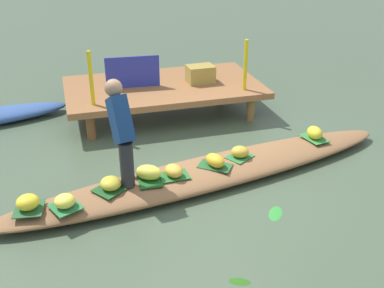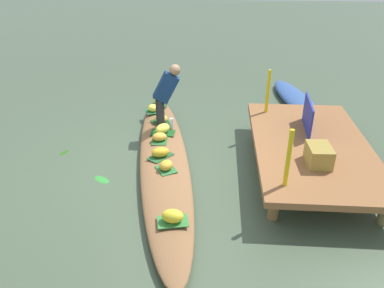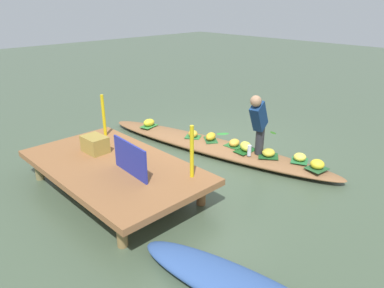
{
  "view_description": "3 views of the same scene",
  "coord_description": "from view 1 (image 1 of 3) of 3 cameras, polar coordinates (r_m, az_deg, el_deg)",
  "views": [
    {
      "loc": [
        -1.63,
        -4.85,
        3.02
      ],
      "look_at": [
        -0.09,
        0.47,
        0.29
      ],
      "focal_mm": 43.59,
      "sensor_mm": 36.0,
      "label": 1
    },
    {
      "loc": [
        5.33,
        0.83,
        3.32
      ],
      "look_at": [
        0.02,
        0.47,
        0.44
      ],
      "focal_mm": 35.27,
      "sensor_mm": 36.0,
      "label": 2
    },
    {
      "loc": [
        -4.64,
        5.08,
        2.97
      ],
      "look_at": [
        -0.03,
        0.59,
        0.33
      ],
      "focal_mm": 33.46,
      "sensor_mm": 36.0,
      "label": 3
    }
  ],
  "objects": [
    {
      "name": "leaf_mat_4",
      "position": [
        5.22,
        -15.21,
        -7.41
      ],
      "size": [
        0.39,
        0.41,
        0.01
      ],
      "primitive_type": "cube",
      "rotation": [
        0.0,
        0.0,
        2.01
      ],
      "color": "#276F3A",
      "rests_on": "vendor_boat"
    },
    {
      "name": "banana_bunch_7",
      "position": [
        5.56,
        -2.25,
        -3.28
      ],
      "size": [
        0.26,
        0.3,
        0.14
      ],
      "primitive_type": "ellipsoid",
      "rotation": [
        0.0,
        0.0,
        4.99
      ],
      "color": "gold",
      "rests_on": "vendor_boat"
    },
    {
      "name": "canal_water",
      "position": [
        5.94,
        2.11,
        -4.37
      ],
      "size": [
        40.0,
        40.0,
        0.0
      ],
      "primitive_type": "plane",
      "color": "#44553F",
      "rests_on": "ground"
    },
    {
      "name": "drifting_plant_1",
      "position": [
        4.47,
        5.83,
        -16.39
      ],
      "size": [
        0.23,
        0.18,
        0.01
      ],
      "primitive_type": "ellipsoid",
      "rotation": [
        0.0,
        0.0,
        2.73
      ],
      "color": "#265C16",
      "rests_on": "ground"
    },
    {
      "name": "vendor_person",
      "position": [
        5.25,
        -8.66,
        1.97
      ],
      "size": [
        0.27,
        0.52,
        1.2
      ],
      "color": "#28282D",
      "rests_on": "vendor_boat"
    },
    {
      "name": "vendor_boat",
      "position": [
        5.89,
        2.13,
        -3.51
      ],
      "size": [
        5.47,
        1.77,
        0.21
      ],
      "primitive_type": "ellipsoid",
      "rotation": [
        0.0,
        0.0,
        0.18
      ],
      "color": "brown",
      "rests_on": "ground"
    },
    {
      "name": "banana_bunch_0",
      "position": [
        5.39,
        -9.92,
        -4.75
      ],
      "size": [
        0.27,
        0.29,
        0.14
      ],
      "primitive_type": "ellipsoid",
      "rotation": [
        0.0,
        0.0,
        4.86
      ],
      "color": "gold",
      "rests_on": "vendor_boat"
    },
    {
      "name": "drifting_plant_0",
      "position": [
        5.38,
        10.19,
        -8.34
      ],
      "size": [
        0.29,
        0.33,
        0.01
      ],
      "primitive_type": "ellipsoid",
      "rotation": [
        0.0,
        0.0,
        0.98
      ],
      "color": "#308D33",
      "rests_on": "ground"
    },
    {
      "name": "leaf_mat_0",
      "position": [
        5.43,
        -9.86,
        -5.39
      ],
      "size": [
        0.47,
        0.46,
        0.01
      ],
      "primitive_type": "cube",
      "rotation": [
        0.0,
        0.0,
        0.62
      ],
      "color": "#1C4F22",
      "rests_on": "vendor_boat"
    },
    {
      "name": "banana_bunch_6",
      "position": [
        6.72,
        14.79,
        1.36
      ],
      "size": [
        0.2,
        0.28,
        0.17
      ],
      "primitive_type": "ellipsoid",
      "rotation": [
        0.0,
        0.0,
        1.53
      ],
      "color": "yellow",
      "rests_on": "vendor_boat"
    },
    {
      "name": "banana_bunch_2",
      "position": [
        5.26,
        -19.46,
        -6.73
      ],
      "size": [
        0.26,
        0.25,
        0.17
      ],
      "primitive_type": "ellipsoid",
      "rotation": [
        0.0,
        0.0,
        0.1
      ],
      "color": "yellow",
      "rests_on": "vendor_boat"
    },
    {
      "name": "leaf_mat_6",
      "position": [
        6.75,
        14.71,
        0.72
      ],
      "size": [
        0.32,
        0.43,
        0.01
      ],
      "primitive_type": "cube",
      "rotation": [
        0.0,
        0.0,
        1.77
      ],
      "color": "#337D37",
      "rests_on": "vendor_boat"
    },
    {
      "name": "leaf_mat_7",
      "position": [
        5.6,
        -2.23,
        -3.91
      ],
      "size": [
        0.37,
        0.28,
        0.01
      ],
      "primitive_type": "cube",
      "rotation": [
        0.0,
        0.0,
        0.05
      ],
      "color": "#26662B",
      "rests_on": "vendor_boat"
    },
    {
      "name": "banana_bunch_4",
      "position": [
        5.18,
        -15.3,
        -6.75
      ],
      "size": [
        0.29,
        0.29,
        0.15
      ],
      "primitive_type": "ellipsoid",
      "rotation": [
        0.0,
        0.0,
        5.87
      ],
      "color": "#F3E44E",
      "rests_on": "vendor_boat"
    },
    {
      "name": "water_bottle",
      "position": [
        5.6,
        -7.52,
        -2.93
      ],
      "size": [
        0.08,
        0.08,
        0.21
      ],
      "primitive_type": "cylinder",
      "color": "silver",
      "rests_on": "vendor_boat"
    },
    {
      "name": "market_banner",
      "position": [
        7.64,
        -7.28,
        8.72
      ],
      "size": [
        0.87,
        0.09,
        0.51
      ],
      "primitive_type": "cube",
      "rotation": [
        0.0,
        0.0,
        -0.07
      ],
      "color": "#262F94",
      "rests_on": "dock_platform"
    },
    {
      "name": "leaf_mat_2",
      "position": [
        5.3,
        -19.33,
        -7.47
      ],
      "size": [
        0.34,
        0.37,
        0.01
      ],
      "primitive_type": "cube",
      "rotation": [
        0.0,
        0.0,
        1.44
      ],
      "color": "#25562D",
      "rests_on": "vendor_boat"
    },
    {
      "name": "dock_platform",
      "position": [
        7.83,
        -3.52,
        6.85
      ],
      "size": [
        3.2,
        1.8,
        0.49
      ],
      "color": "#8F5C36",
      "rests_on": "ground"
    },
    {
      "name": "leaf_mat_3",
      "position": [
        6.05,
        5.86,
        -1.57
      ],
      "size": [
        0.4,
        0.38,
        0.01
      ],
      "primitive_type": "cube",
      "rotation": [
        0.0,
        0.0,
        0.53
      ],
      "color": "#2C7235",
      "rests_on": "vendor_boat"
    },
    {
      "name": "banana_bunch_5",
      "position": [
        5.52,
        -5.31,
        -3.48
      ],
      "size": [
        0.37,
        0.34,
        0.17
      ],
      "primitive_type": "ellipsoid",
      "rotation": [
        0.0,
        0.0,
        5.7
      ],
      "color": "#E7DF46",
      "rests_on": "vendor_boat"
    },
    {
      "name": "railing_post_east",
      "position": [
        7.49,
        6.55,
        9.57
      ],
      "size": [
        0.06,
        0.06,
        0.81
      ],
      "primitive_type": "cylinder",
      "color": "gold",
      "rests_on": "dock_platform"
    },
    {
      "name": "banana_bunch_1",
      "position": [
        5.78,
        2.85,
        -2.02
      ],
      "size": [
        0.27,
        0.34,
        0.16
      ],
      "primitive_type": "ellipsoid",
      "rotation": [
        0.0,
        0.0,
        5.06
      ],
      "color": "gold",
      "rests_on": "vendor_boat"
    },
    {
      "name": "banana_bunch_3",
      "position": [
        6.02,
        5.89,
        -0.95
      ],
      "size": [
        0.29,
        0.28,
        0.15
      ],
      "primitive_type": "ellipsoid",
      "rotation": [
        0.0,
        0.0,
        2.69
      ],
      "color": "gold",
      "rests_on": "vendor_boat"
    },
    {
      "name": "railing_post_west",
      "position": [
        6.96,
        -12.25,
        7.85
      ],
      "size": [
        0.06,
        0.06,
        0.81
      ],
      "primitive_type": "cylinder",
      "color": "gold",
      "rests_on": "dock_platform"
    },
    {
      "name": "produce_crate",
      "position": [
        7.87,
        1.04,
        8.56
      ],
      "size": [
        0.45,
        0.34,
        0.28
      ],
      "primitive_type": "cube",
      "rotation": [
        0.0,
        0.0,
        0.03
      ],
      "color": "olive",
      "rests_on": "dock_platform"
    },
    {
      "name": "leaf_mat_5",
      "position": [
        5.56,
        -5.27,
        -4.25
      ],
      "size": [
        0.28,
        0.45,
        0.01
      ],
      "primitive_type": "cube",
      "rotation": [
        0.0,
        0.0,
        1.53
      ],
      "color": "#18501D",
      "rests_on": "vendor_boat"
    },
    {
      "name": "leaf_mat_1",
      "position": [
        5.81,
        2.83,
        -2.7
      ],
      "size": [
        0.47,
        0.44,
        0.01
      ],
      "primitive_type": "cube",
      "rotation": [
        0.0,
        0.0,
        2.5
      ],
      "color": "#23582A",
      "rests_on": "vendor_boat"
    }
  ]
}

